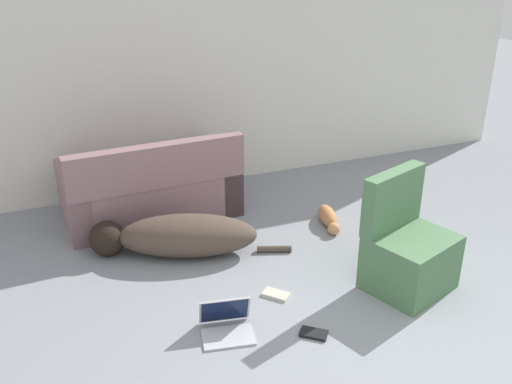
{
  "coord_description": "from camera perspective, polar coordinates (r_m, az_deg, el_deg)",
  "views": [
    {
      "loc": [
        -1.97,
        -2.12,
        2.56
      ],
      "look_at": [
        -0.42,
        1.77,
        0.66
      ],
      "focal_mm": 40.0,
      "sensor_mm": 36.0,
      "label": 1
    }
  ],
  "objects": [
    {
      "name": "side_chair",
      "position": [
        4.6,
        14.85,
        -5.67
      ],
      "size": [
        0.77,
        0.72,
        0.93
      ],
      "rotation": [
        0.0,
        0.0,
        0.34
      ],
      "color": "#4C754C",
      "rests_on": "ground_plane"
    },
    {
      "name": "couch",
      "position": [
        5.64,
        -10.42,
        0.19
      ],
      "size": [
        1.69,
        0.91,
        0.85
      ],
      "rotation": [
        0.0,
        0.0,
        3.2
      ],
      "color": "gray",
      "rests_on": "ground_plane"
    },
    {
      "name": "book_black",
      "position": [
        4.12,
        5.78,
        -13.9
      ],
      "size": [
        0.22,
        0.21,
        0.02
      ],
      "rotation": [
        0.0,
        0.0,
        -0.69
      ],
      "color": "black",
      "rests_on": "ground_plane"
    },
    {
      "name": "book_cream",
      "position": [
        4.49,
        2.02,
        -10.2
      ],
      "size": [
        0.22,
        0.23,
        0.02
      ],
      "rotation": [
        0.0,
        0.0,
        -0.84
      ],
      "color": "beige",
      "rests_on": "ground_plane"
    },
    {
      "name": "dog",
      "position": [
        5.0,
        -7.87,
        -4.36
      ],
      "size": [
        1.71,
        0.87,
        0.35
      ],
      "rotation": [
        0.0,
        0.0,
        2.79
      ],
      "color": "#4C3D33",
      "rests_on": "ground_plane"
    },
    {
      "name": "wall_back",
      "position": [
        6.2,
        -2.83,
        12.22
      ],
      "size": [
        7.25,
        0.06,
        2.51
      ],
      "color": "silver",
      "rests_on": "ground_plane"
    },
    {
      "name": "cat",
      "position": [
        5.52,
        7.25,
        -2.56
      ],
      "size": [
        0.23,
        0.57,
        0.16
      ],
      "rotation": [
        0.0,
        0.0,
        4.49
      ],
      "color": "#BC7A47",
      "rests_on": "ground_plane"
    },
    {
      "name": "laptop_open",
      "position": [
        4.11,
        -3.01,
        -12.77
      ],
      "size": [
        0.41,
        0.38,
        0.24
      ],
      "rotation": [
        0.0,
        0.0,
        -0.18
      ],
      "color": "#B7B7BC",
      "rests_on": "ground_plane"
    }
  ]
}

